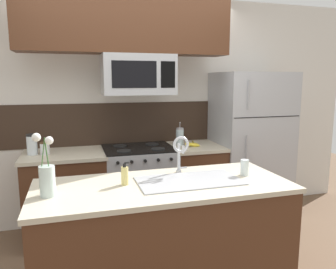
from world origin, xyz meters
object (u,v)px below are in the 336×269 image
(refrigerator, at_px, (249,145))
(drinking_glass, at_px, (245,168))
(stove_range, at_px, (139,188))
(dish_soap_bottle, at_px, (125,175))
(microwave, at_px, (138,75))
(storage_jar_tall, at_px, (32,144))
(french_press, at_px, (180,137))
(banana_bunch, at_px, (193,145))
(storage_jar_medium, at_px, (45,148))
(flower_vase, at_px, (47,177))
(sink_faucet, at_px, (180,149))

(refrigerator, xyz_separation_m, drinking_glass, (-0.77, -1.25, 0.10))
(drinking_glass, bearing_deg, stove_range, 115.79)
(dish_soap_bottle, bearing_deg, drinking_glass, -2.06)
(stove_range, distance_m, microwave, 1.24)
(refrigerator, height_order, storage_jar_tall, refrigerator)
(french_press, bearing_deg, microwave, -170.67)
(banana_bunch, bearing_deg, dish_soap_bottle, -129.86)
(refrigerator, distance_m, storage_jar_medium, 2.33)
(microwave, xyz_separation_m, french_press, (0.49, 0.08, -0.69))
(refrigerator, relative_size, flower_vase, 4.19)
(banana_bunch, bearing_deg, flower_vase, -139.95)
(stove_range, xyz_separation_m, refrigerator, (1.37, 0.02, 0.41))
(microwave, distance_m, french_press, 0.85)
(storage_jar_tall, bearing_deg, banana_bunch, -2.60)
(storage_jar_medium, bearing_deg, french_press, 2.81)
(refrigerator, bearing_deg, flower_vase, -149.51)
(storage_jar_medium, xyz_separation_m, drinking_glass, (1.55, -1.22, -0.00))
(microwave, relative_size, dish_soap_bottle, 4.51)
(sink_faucet, bearing_deg, drinking_glass, -21.50)
(storage_jar_tall, height_order, sink_faucet, sink_faucet)
(banana_bunch, distance_m, drinking_glass, 1.17)
(sink_faucet, distance_m, drinking_glass, 0.52)
(dish_soap_bottle, xyz_separation_m, flower_vase, (-0.51, -0.09, 0.06))
(refrigerator, height_order, flower_vase, refrigerator)
(microwave, height_order, dish_soap_bottle, microwave)
(refrigerator, relative_size, drinking_glass, 13.88)
(microwave, relative_size, flower_vase, 1.80)
(refrigerator, bearing_deg, stove_range, -179.16)
(storage_jar_tall, xyz_separation_m, banana_bunch, (1.69, -0.08, -0.08))
(microwave, distance_m, storage_jar_medium, 1.20)
(flower_vase, bearing_deg, drinking_glass, 2.30)
(storage_jar_medium, xyz_separation_m, french_press, (1.45, 0.07, 0.04))
(storage_jar_tall, distance_m, dish_soap_bottle, 1.42)
(sink_faucet, height_order, drinking_glass, sink_faucet)
(flower_vase, bearing_deg, storage_jar_tall, 99.72)
(microwave, xyz_separation_m, refrigerator, (1.37, 0.04, -0.83))
(dish_soap_bottle, bearing_deg, stove_range, 74.06)
(stove_range, relative_size, french_press, 3.48)
(sink_faucet, bearing_deg, refrigerator, 40.66)
(dish_soap_bottle, bearing_deg, storage_jar_medium, 117.43)
(storage_jar_tall, distance_m, storage_jar_medium, 0.13)
(stove_range, xyz_separation_m, microwave, (0.00, -0.02, 1.24))
(french_press, bearing_deg, refrigerator, -2.62)
(refrigerator, xyz_separation_m, french_press, (-0.88, 0.04, 0.14))
(french_press, bearing_deg, storage_jar_medium, -177.19)
(storage_jar_medium, distance_m, banana_bunch, 1.57)
(microwave, distance_m, storage_jar_tall, 1.28)
(banana_bunch, distance_m, flower_vase, 1.91)
(banana_bunch, bearing_deg, storage_jar_tall, 177.40)
(storage_jar_tall, height_order, flower_vase, flower_vase)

